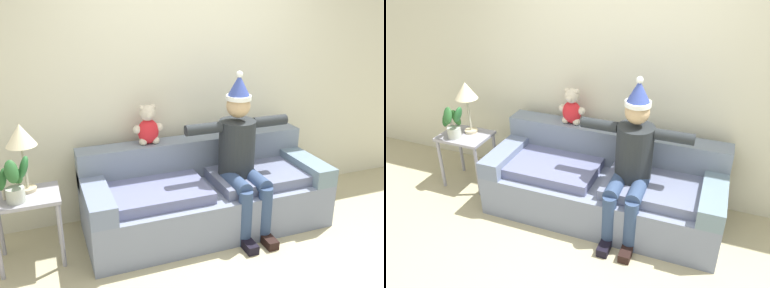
# 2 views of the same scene
# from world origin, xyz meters

# --- Properties ---
(ground_plane) EXTENTS (10.00, 10.00, 0.00)m
(ground_plane) POSITION_xyz_m (0.00, 0.00, 0.00)
(ground_plane) COLOR tan
(back_wall) EXTENTS (7.00, 0.10, 2.70)m
(back_wall) POSITION_xyz_m (0.00, 1.55, 1.35)
(back_wall) COLOR beige
(back_wall) RESTS_ON ground_plane
(couch) EXTENTS (2.29, 0.90, 0.80)m
(couch) POSITION_xyz_m (0.00, 1.02, 0.32)
(couch) COLOR slate
(couch) RESTS_ON ground_plane
(person_seated) EXTENTS (1.02, 0.77, 1.50)m
(person_seated) POSITION_xyz_m (0.29, 0.85, 0.76)
(person_seated) COLOR #23282C
(person_seated) RESTS_ON ground_plane
(teddy_bear) EXTENTS (0.29, 0.17, 0.38)m
(teddy_bear) POSITION_xyz_m (-0.46, 1.30, 0.97)
(teddy_bear) COLOR red
(teddy_bear) RESTS_ON couch
(side_table) EXTENTS (0.54, 0.42, 0.61)m
(side_table) POSITION_xyz_m (-1.59, 0.97, 0.50)
(side_table) COLOR #9292A2
(side_table) RESTS_ON ground_plane
(table_lamp) EXTENTS (0.24, 0.24, 0.58)m
(table_lamp) POSITION_xyz_m (-1.57, 1.05, 1.07)
(table_lamp) COLOR #BFB18D
(table_lamp) RESTS_ON side_table
(potted_plant) EXTENTS (0.27, 0.21, 0.38)m
(potted_plant) POSITION_xyz_m (-1.65, 0.88, 0.79)
(potted_plant) COLOR #B1B9AD
(potted_plant) RESTS_ON side_table
(candle_tall) EXTENTS (0.04, 0.04, 0.21)m
(candle_tall) POSITION_xyz_m (-1.74, 0.95, 0.75)
(candle_tall) COLOR beige
(candle_tall) RESTS_ON side_table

